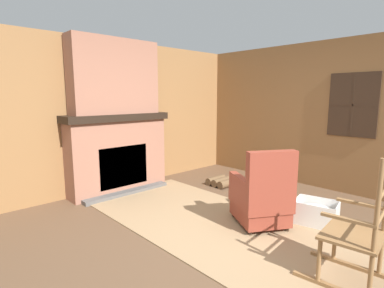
{
  "coord_description": "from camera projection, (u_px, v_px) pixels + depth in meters",
  "views": [
    {
      "loc": [
        1.96,
        -2.46,
        1.6
      ],
      "look_at": [
        -1.19,
        0.5,
        0.9
      ],
      "focal_mm": 28.0,
      "sensor_mm": 36.0,
      "label": 1
    }
  ],
  "objects": [
    {
      "name": "chimney_breast",
      "position": [
        115.0,
        77.0,
        4.8
      ],
      "size": [
        0.34,
        1.46,
        1.19
      ],
      "color": "#93604C",
      "rests_on": "fireplace_hearth"
    },
    {
      "name": "armchair",
      "position": [
        262.0,
        198.0,
        3.67
      ],
      "size": [
        0.88,
        0.85,
        0.99
      ],
      "rotation": [
        0.0,
        0.0,
        2.6
      ],
      "color": "brown",
      "rests_on": "ground"
    },
    {
      "name": "oil_lamp_vase",
      "position": [
        86.0,
        110.0,
        4.58
      ],
      "size": [
        0.1,
        0.1,
        0.23
      ],
      "color": "#99B29E",
      "rests_on": "fireplace_hearth"
    },
    {
      "name": "laundry_basket",
      "position": [
        316.0,
        213.0,
        3.75
      ],
      "size": [
        0.57,
        0.47,
        0.3
      ],
      "rotation": [
        0.0,
        0.0,
        0.22
      ],
      "color": "white",
      "rests_on": "ground"
    },
    {
      "name": "ground_plane",
      "position": [
        232.0,
        241.0,
        3.33
      ],
      "size": [
        14.0,
        14.0,
        0.0
      ],
      "primitive_type": "plane",
      "color": "brown"
    },
    {
      "name": "area_rug",
      "position": [
        212.0,
        223.0,
        3.8
      ],
      "size": [
        3.77,
        1.73,
        0.01
      ],
      "color": "#997A56",
      "rests_on": "ground"
    },
    {
      "name": "wood_panel_wall_back",
      "position": [
        338.0,
        116.0,
        4.94
      ],
      "size": [
        5.92,
        0.09,
        2.51
      ],
      "color": "olive",
      "rests_on": "ground"
    },
    {
      "name": "rocking_chair",
      "position": [
        357.0,
        238.0,
        2.52
      ],
      "size": [
        0.85,
        0.58,
        1.16
      ],
      "rotation": [
        0.0,
        0.0,
        3.25
      ],
      "color": "olive",
      "rests_on": "ground"
    },
    {
      "name": "fireplace_hearth",
      "position": [
        118.0,
        153.0,
        4.99
      ],
      "size": [
        0.59,
        1.76,
        1.3
      ],
      "color": "#93604C",
      "rests_on": "ground"
    },
    {
      "name": "storage_case",
      "position": [
        132.0,
        109.0,
        5.13
      ],
      "size": [
        0.17,
        0.22,
        0.14
      ],
      "color": "brown",
      "rests_on": "fireplace_hearth"
    },
    {
      "name": "decorative_plate_on_mantel",
      "position": [
        117.0,
        107.0,
        4.95
      ],
      "size": [
        0.06,
        0.23,
        0.22
      ],
      "color": "gold",
      "rests_on": "fireplace_hearth"
    },
    {
      "name": "firewood_stack",
      "position": [
        222.0,
        182.0,
        5.39
      ],
      "size": [
        0.42,
        0.42,
        0.14
      ],
      "rotation": [
        0.0,
        0.0,
        -0.01
      ],
      "color": "brown",
      "rests_on": "ground"
    },
    {
      "name": "wood_panel_wall_left",
      "position": [
        110.0,
        116.0,
        5.06
      ],
      "size": [
        0.06,
        5.92,
        2.51
      ],
      "color": "olive",
      "rests_on": "ground"
    }
  ]
}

